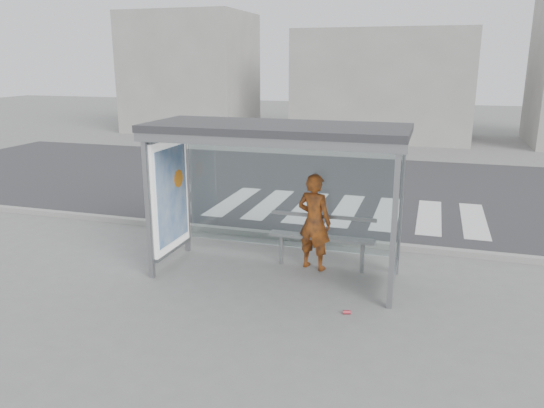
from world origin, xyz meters
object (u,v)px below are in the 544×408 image
Objects in this scene: bench at (322,237)px; soda_can at (347,312)px; bus_shelter at (255,161)px; person at (314,222)px.

soda_can is at bearing -66.08° from bench.
bus_shelter is at bearing 147.35° from soda_can.
soda_can is (0.74, -1.67, -0.55)m from bench.
bus_shelter is 1.83m from bench.
bus_shelter is 2.25× the size of bench.
bus_shelter is 2.89m from soda_can.
soda_can is (1.79, -1.15, -1.95)m from bus_shelter.
bench is 1.91m from soda_can.
soda_can is at bearing -32.65° from bus_shelter.
bus_shelter is at bearing 42.29° from person.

